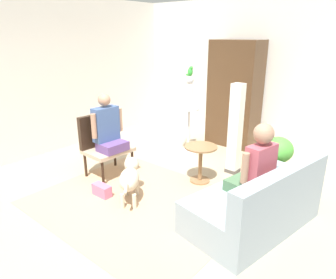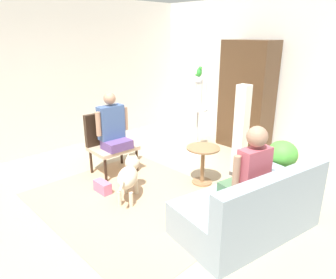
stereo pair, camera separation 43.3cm
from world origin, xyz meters
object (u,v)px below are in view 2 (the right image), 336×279
(couch, at_px, (251,209))
(bird_cage_stand, at_px, (198,118))
(round_end_table, at_px, (203,160))
(armoire_cabinet, at_px, (247,96))
(armchair, at_px, (109,138))
(person_on_couch, at_px, (250,171))
(person_on_armchair, at_px, (113,126))
(handbag, at_px, (102,187))
(potted_plant, at_px, (281,162))
(dog, at_px, (129,175))
(column_lamp, at_px, (241,132))
(parrot, at_px, (199,72))

(couch, xyz_separation_m, bird_cage_stand, (-2.07, 1.44, 0.42))
(round_end_table, relative_size, armoire_cabinet, 0.28)
(armchair, relative_size, person_on_couch, 1.12)
(armoire_cabinet, bearing_deg, round_end_table, -75.39)
(person_on_armchair, bearing_deg, couch, 4.47)
(armchair, relative_size, handbag, 3.34)
(armoire_cabinet, height_order, handbag, armoire_cabinet)
(handbag, bearing_deg, person_on_armchair, 129.60)
(armchair, bearing_deg, handbag, -42.46)
(person_on_armchair, height_order, potted_plant, person_on_armchair)
(dog, height_order, bird_cage_stand, bird_cage_stand)
(person_on_couch, bearing_deg, armoire_cabinet, 123.39)
(person_on_armchair, relative_size, column_lamp, 0.60)
(person_on_armchair, height_order, column_lamp, column_lamp)
(couch, distance_m, handbag, 2.15)
(round_end_table, height_order, armoire_cabinet, armoire_cabinet)
(round_end_table, bearing_deg, potted_plant, 27.09)
(person_on_armchair, bearing_deg, armoire_cabinet, 74.12)
(couch, bearing_deg, parrot, 145.12)
(person_on_couch, distance_m, person_on_armchair, 2.41)
(couch, distance_m, round_end_table, 1.32)
(dog, relative_size, parrot, 3.81)
(person_on_armchair, xyz_separation_m, parrot, (0.40, 1.63, 0.76))
(column_lamp, bearing_deg, round_end_table, -108.98)
(round_end_table, bearing_deg, column_lamp, 71.02)
(parrot, bearing_deg, dog, -77.60)
(couch, distance_m, parrot, 2.82)
(person_on_couch, xyz_separation_m, dog, (-1.58, -0.51, -0.42))
(person_on_armchair, relative_size, round_end_table, 1.50)
(armoire_cabinet, bearing_deg, couch, -55.61)
(person_on_couch, xyz_separation_m, column_lamp, (-0.92, 1.22, -0.03))
(armchair, distance_m, round_end_table, 1.61)
(person_on_armchair, height_order, handbag, person_on_armchair)
(parrot, height_order, armoire_cabinet, armoire_cabinet)
(column_lamp, xyz_separation_m, handbag, (-1.04, -1.93, -0.65))
(bird_cage_stand, distance_m, armoire_cabinet, 1.16)
(couch, bearing_deg, bird_cage_stand, 145.23)
(person_on_armchair, xyz_separation_m, round_end_table, (1.26, 0.75, -0.43))
(parrot, relative_size, handbag, 0.61)
(person_on_armchair, relative_size, parrot, 4.91)
(dog, height_order, handbag, dog)
(column_lamp, bearing_deg, person_on_couch, -53.04)
(person_on_armchair, distance_m, column_lamp, 2.04)
(dog, relative_size, armoire_cabinet, 0.33)
(parrot, relative_size, potted_plant, 0.22)
(couch, relative_size, parrot, 9.84)
(armchair, bearing_deg, dog, -19.36)
(dog, bearing_deg, armoire_cabinet, 91.32)
(couch, relative_size, bird_cage_stand, 1.20)
(bird_cage_stand, distance_m, parrot, 0.86)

